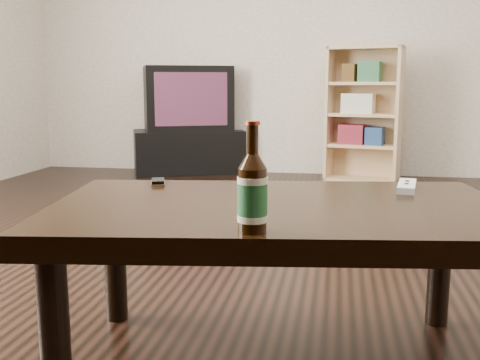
% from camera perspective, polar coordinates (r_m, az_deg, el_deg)
% --- Properties ---
extents(floor, '(5.00, 6.00, 0.01)m').
position_cam_1_polar(floor, '(2.58, -1.08, -9.67)').
color(floor, black).
rests_on(floor, ground).
extents(wall_back, '(5.00, 0.02, 2.70)m').
position_cam_1_polar(wall_back, '(5.44, 5.18, 14.93)').
color(wall_back, '#B4AB9F').
rests_on(wall_back, ground).
extents(tv_stand, '(1.15, 0.87, 0.41)m').
position_cam_1_polar(tv_stand, '(5.48, -5.24, 2.92)').
color(tv_stand, black).
rests_on(tv_stand, floor).
extents(tv, '(0.94, 0.78, 0.61)m').
position_cam_1_polar(tv, '(5.45, -5.32, 8.25)').
color(tv, black).
rests_on(tv, tv_stand).
extents(bookshelf, '(0.68, 0.43, 1.17)m').
position_cam_1_polar(bookshelf, '(5.09, 12.42, 6.77)').
color(bookshelf, tan).
rests_on(bookshelf, floor).
extents(coffee_table, '(1.44, 0.96, 0.50)m').
position_cam_1_polar(coffee_table, '(1.69, 3.98, -4.58)').
color(coffee_table, black).
rests_on(coffee_table, floor).
extents(beer_bottle, '(0.08, 0.08, 0.26)m').
position_cam_1_polar(beer_bottle, '(1.33, 1.27, -1.39)').
color(beer_bottle, black).
rests_on(beer_bottle, coffee_table).
extents(phone, '(0.07, 0.10, 0.02)m').
position_cam_1_polar(phone, '(2.01, -8.33, -0.17)').
color(phone, '#BDBDC0').
rests_on(phone, coffee_table).
extents(remote, '(0.09, 0.21, 0.03)m').
position_cam_1_polar(remote, '(1.96, 16.58, -0.60)').
color(remote, silver).
rests_on(remote, coffee_table).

